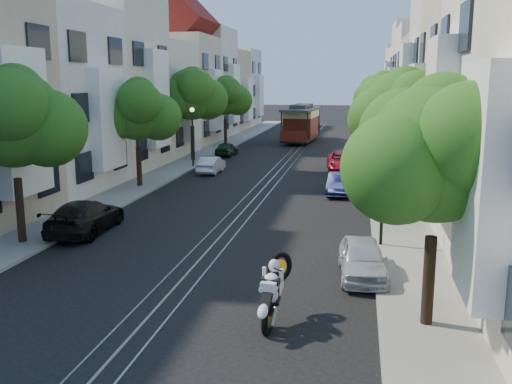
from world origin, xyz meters
The scene contains 27 objects.
ground centered at (0.00, 28.00, 0.00)m, with size 200.00×200.00×0.00m, color black.
sidewalk_east centered at (7.25, 28.00, 0.06)m, with size 2.50×80.00×0.12m, color gray.
sidewalk_west centered at (-7.25, 28.00, 0.06)m, with size 2.50×80.00×0.12m, color gray.
rail_left centered at (-0.55, 28.00, 0.01)m, with size 0.06×80.00×0.02m, color gray.
rail_slot centered at (0.00, 28.00, 0.01)m, with size 0.06×80.00×0.02m, color gray.
rail_right centered at (0.55, 28.00, 0.01)m, with size 0.06×80.00×0.02m, color gray.
lane_line centered at (0.00, 28.00, 0.00)m, with size 0.08×80.00×0.01m, color tan.
townhouses_east centered at (11.87, 27.91, 5.18)m, with size 7.75×72.00×12.00m.
townhouses_west centered at (-11.87, 27.91, 5.08)m, with size 7.75×72.00×11.76m.
tree_e_a centered at (7.26, -3.02, 4.40)m, with size 4.72×3.87×6.27m.
tree_e_b centered at (7.26, 8.98, 4.73)m, with size 4.93×4.08×6.68m.
tree_e_c centered at (7.26, 19.98, 4.60)m, with size 4.84×3.99×6.52m.
tree_e_d centered at (7.26, 30.98, 4.87)m, with size 5.01×4.16×6.85m.
tree_w_a centered at (-7.14, 1.98, 4.73)m, with size 4.93×4.08×6.68m.
tree_w_b centered at (-7.14, 13.98, 4.40)m, with size 4.72×3.87×6.27m.
tree_w_c centered at (-7.14, 24.98, 5.07)m, with size 5.13×4.28×7.09m.
tree_w_d centered at (-7.14, 35.98, 4.60)m, with size 4.84×3.99×6.52m.
lamp_east centered at (6.30, 4.00, 2.85)m, with size 0.32×0.32×4.16m.
lamp_west centered at (-6.30, 22.00, 2.85)m, with size 0.32×0.32×4.16m.
sportbike_rider centered at (3.32, -3.48, 0.97)m, with size 0.69×2.21×1.77m.
cable_car centered at (-0.37, 40.36, 2.05)m, with size 3.40×9.16×3.46m.
parked_car_e_near centered at (5.60, 0.55, 0.61)m, with size 1.45×3.60×1.23m, color #B7BCC4.
parked_car_e_mid centered at (4.40, 13.95, 0.58)m, with size 1.23×3.54×1.17m, color #0C113E.
parked_car_e_far centered at (4.40, 22.01, 0.66)m, with size 2.17×4.71×1.31m, color maroon.
parked_car_w_near centered at (-5.60, 4.01, 0.68)m, with size 1.91×4.70×1.36m, color black.
parked_car_w_mid centered at (-4.40, 19.83, 0.57)m, with size 1.20×3.45×1.14m, color silver.
parked_car_w_far centered at (-5.38, 28.64, 0.57)m, with size 1.35×3.36×1.14m, color #143219.
Camera 1 is at (5.34, -17.13, 6.19)m, focal length 40.00 mm.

